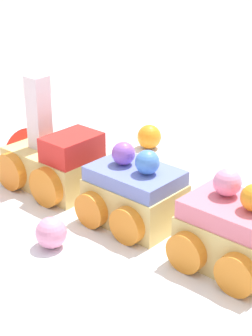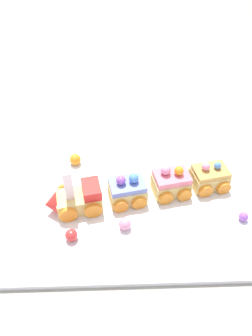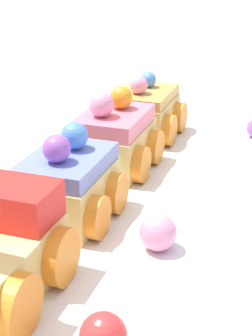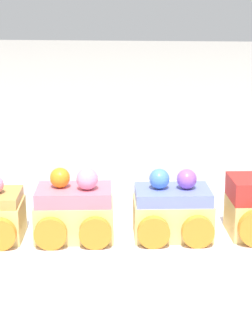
{
  "view_description": "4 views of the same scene",
  "coord_description": "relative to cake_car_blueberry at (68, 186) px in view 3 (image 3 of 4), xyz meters",
  "views": [
    {
      "loc": [
        -0.32,
        0.28,
        0.26
      ],
      "look_at": [
        0.02,
        0.02,
        0.07
      ],
      "focal_mm": 60.0,
      "sensor_mm": 36.0,
      "label": 1
    },
    {
      "loc": [
        0.04,
        0.49,
        0.56
      ],
      "look_at": [
        0.03,
        -0.02,
        0.08
      ],
      "focal_mm": 35.0,
      "sensor_mm": 36.0,
      "label": 2
    },
    {
      "loc": [
        0.33,
        0.24,
        0.22
      ],
      "look_at": [
        -0.04,
        0.02,
        0.03
      ],
      "focal_mm": 60.0,
      "sensor_mm": 36.0,
      "label": 3
    },
    {
      "loc": [
        0.07,
        -0.53,
        0.23
      ],
      "look_at": [
        -0.03,
        0.03,
        0.08
      ],
      "focal_mm": 60.0,
      "sensor_mm": 36.0,
      "label": 4
    }
  ],
  "objects": [
    {
      "name": "cake_car_blueberry",
      "position": [
        0.0,
        0.0,
        0.0
      ],
      "size": [
        0.09,
        0.09,
        0.07
      ],
      "rotation": [
        0.0,
        0.0,
        0.2
      ],
      "color": "#E5C675",
      "rests_on": "display_board"
    },
    {
      "name": "cake_car_caramel",
      "position": [
        -0.19,
        -0.04,
        -0.0
      ],
      "size": [
        0.09,
        0.09,
        0.07
      ],
      "rotation": [
        0.0,
        0.0,
        0.2
      ],
      "color": "#E5C675",
      "rests_on": "display_board"
    },
    {
      "name": "gumball_pink",
      "position": [
        0.01,
        0.08,
        -0.01
      ],
      "size": [
        0.03,
        0.03,
        0.03
      ],
      "primitive_type": "sphere",
      "color": "pink",
      "rests_on": "display_board"
    },
    {
      "name": "cake_car_strawberry",
      "position": [
        -0.1,
        -0.02,
        0.0
      ],
      "size": [
        0.09,
        0.09,
        0.07
      ],
      "rotation": [
        0.0,
        0.0,
        0.2
      ],
      "color": "#E5C675",
      "rests_on": "display_board"
    },
    {
      "name": "ground_plane",
      "position": [
        -0.02,
        -0.01,
        -0.04
      ],
      "size": [
        10.0,
        10.0,
        0.0
      ],
      "primitive_type": "plane",
      "color": "gray"
    },
    {
      "name": "display_board",
      "position": [
        -0.02,
        -0.01,
        -0.03
      ],
      "size": [
        0.82,
        0.42,
        0.01
      ],
      "primitive_type": "cube",
      "color": "white",
      "rests_on": "ground_plane"
    },
    {
      "name": "gumball_red",
      "position": [
        0.11,
        0.1,
        -0.01
      ],
      "size": [
        0.02,
        0.02,
        0.02
      ],
      "primitive_type": "sphere",
      "color": "red",
      "rests_on": "display_board"
    }
  ]
}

